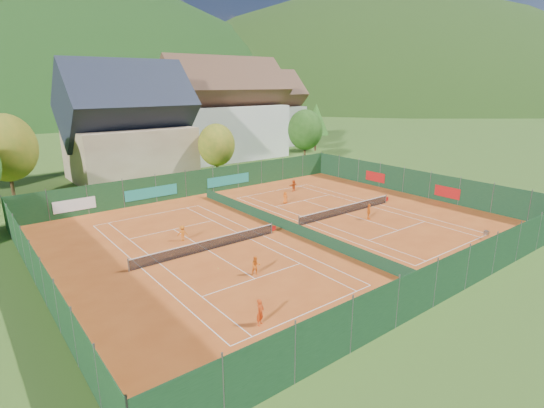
{
  "coord_description": "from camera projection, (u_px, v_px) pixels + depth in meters",
  "views": [
    {
      "loc": [
        -23.29,
        -27.97,
        12.96
      ],
      "look_at": [
        0.0,
        2.0,
        2.0
      ],
      "focal_mm": 28.0,
      "sensor_mm": 36.0,
      "label": 1
    }
  ],
  "objects": [
    {
      "name": "court_markings_right",
      "position": [
        346.0,
        214.0,
        43.25
      ],
      "size": [
        11.03,
        23.83,
        0.0
      ],
      "color": "white",
      "rests_on": "ground"
    },
    {
      "name": "player_right_far_a",
      "position": [
        285.0,
        197.0,
        46.81
      ],
      "size": [
        0.7,
        0.5,
        1.34
      ],
      "primitive_type": "imported",
      "rotation": [
        0.0,
        0.0,
        3.02
      ],
      "color": "orange",
      "rests_on": "ground"
    },
    {
      "name": "player_left_mid",
      "position": [
        256.0,
        266.0,
        29.36
      ],
      "size": [
        0.81,
        0.71,
        1.4
      ],
      "primitive_type": "imported",
      "rotation": [
        0.0,
        0.0,
        -0.31
      ],
      "color": "orange",
      "rests_on": "ground"
    },
    {
      "name": "tennis_net_right",
      "position": [
        347.0,
        209.0,
        43.21
      ],
      "size": [
        13.3,
        0.1,
        1.02
      ],
      "color": "#59595B",
      "rests_on": "ground"
    },
    {
      "name": "ground",
      "position": [
        285.0,
        230.0,
        38.54
      ],
      "size": [
        600.0,
        600.0,
        0.0
      ],
      "primitive_type": "plane",
      "color": "#32571B",
      "rests_on": "ground"
    },
    {
      "name": "court_divider",
      "position": [
        286.0,
        225.0,
        38.4
      ],
      "size": [
        0.03,
        28.8,
        1.0
      ],
      "color": "#133621",
      "rests_on": "ground"
    },
    {
      "name": "clay_pad",
      "position": [
        285.0,
        230.0,
        38.54
      ],
      "size": [
        40.0,
        32.0,
        0.01
      ],
      "primitive_type": "cube",
      "color": "#B84D1B",
      "rests_on": "ground"
    },
    {
      "name": "player_right_near",
      "position": [
        369.0,
        212.0,
        41.33
      ],
      "size": [
        0.89,
        0.95,
        1.57
      ],
      "primitive_type": "imported",
      "rotation": [
        0.0,
        0.0,
        0.86
      ],
      "color": "orange",
      "rests_on": "ground"
    },
    {
      "name": "tree_east_mid",
      "position": [
        316.0,
        119.0,
        81.18
      ],
      "size": [
        5.04,
        5.04,
        9.0
      ],
      "color": "#48291A",
      "rests_on": "ground"
    },
    {
      "name": "court_markings_left",
      "position": [
        208.0,
        250.0,
        33.82
      ],
      "size": [
        11.03,
        23.83,
        0.0
      ],
      "color": "white",
      "rests_on": "ground"
    },
    {
      "name": "loose_ball_1",
      "position": [
        385.0,
        240.0,
        35.9
      ],
      "size": [
        0.07,
        0.07,
        0.07
      ],
      "primitive_type": "sphere",
      "color": "#CCD833",
      "rests_on": "ground"
    },
    {
      "name": "tree_east_back",
      "position": [
        258.0,
        115.0,
        82.34
      ],
      "size": [
        7.15,
        7.15,
        10.86
      ],
      "color": "#442B18",
      "rests_on": "ground"
    },
    {
      "name": "fence_south",
      "position": [
        452.0,
        276.0,
        25.99
      ],
      "size": [
        40.0,
        0.04,
        3.0
      ],
      "color": "#13341A",
      "rests_on": "ground"
    },
    {
      "name": "fence_west",
      "position": [
        38.0,
        273.0,
        26.33
      ],
      "size": [
        0.04,
        32.0,
        3.0
      ],
      "color": "#13361A",
      "rests_on": "ground"
    },
    {
      "name": "fence_east",
      "position": [
        416.0,
        183.0,
        49.96
      ],
      "size": [
        0.09,
        32.0,
        3.0
      ],
      "color": "#13361E",
      "rests_on": "ground"
    },
    {
      "name": "tree_center",
      "position": [
        217.0,
        145.0,
        57.46
      ],
      "size": [
        5.01,
        5.01,
        7.6
      ],
      "color": "#463019",
      "rests_on": "ground"
    },
    {
      "name": "ball_hopper",
      "position": [
        486.0,
        233.0,
        36.23
      ],
      "size": [
        0.34,
        0.34,
        0.8
      ],
      "color": "slate",
      "rests_on": "ground"
    },
    {
      "name": "player_right_far_b",
      "position": [
        294.0,
        186.0,
        52.01
      ],
      "size": [
        1.35,
        0.58,
        1.41
      ],
      "primitive_type": "imported",
      "rotation": [
        0.0,
        0.0,
        3.27
      ],
      "color": "#D44812",
      "rests_on": "ground"
    },
    {
      "name": "player_left_far",
      "position": [
        182.0,
        233.0,
        35.75
      ],
      "size": [
        0.99,
        0.78,
        1.35
      ],
      "primitive_type": "imported",
      "rotation": [
        0.0,
        0.0,
        2.77
      ],
      "color": "orange",
      "rests_on": "ground"
    },
    {
      "name": "hotel_block_b",
      "position": [
        262.0,
        114.0,
        87.77
      ],
      "size": [
        17.28,
        10.0,
        15.5
      ],
      "color": "silver",
      "rests_on": "ground"
    },
    {
      "name": "tree_west_mid",
      "position": [
        6.0,
        148.0,
        45.97
      ],
      "size": [
        6.44,
        6.44,
        9.78
      ],
      "color": "#462C19",
      "rests_on": "ground"
    },
    {
      "name": "chalet",
      "position": [
        129.0,
        130.0,
        57.69
      ],
      "size": [
        16.2,
        12.0,
        16.0
      ],
      "color": "#C9B18D",
      "rests_on": "ground"
    },
    {
      "name": "fence_north",
      "position": [
        196.0,
        183.0,
        50.0
      ],
      "size": [
        40.0,
        0.1,
        3.0
      ],
      "color": "#153B1C",
      "rests_on": "ground"
    },
    {
      "name": "mountain_backdrop",
      "position": [
        64.0,
        177.0,
        243.48
      ],
      "size": [
        820.0,
        530.0,
        242.0
      ],
      "color": "black",
      "rests_on": "ground"
    },
    {
      "name": "loose_ball_0",
      "position": [
        218.0,
        268.0,
        30.5
      ],
      "size": [
        0.07,
        0.07,
        0.07
      ],
      "primitive_type": "sphere",
      "color": "#CCD833",
      "rests_on": "ground"
    },
    {
      "name": "hotel_block_a",
      "position": [
        224.0,
        115.0,
        73.23
      ],
      "size": [
        21.6,
        11.0,
        17.25
      ],
      "color": "silver",
      "rests_on": "ground"
    },
    {
      "name": "tennis_net_left",
      "position": [
        210.0,
        244.0,
        33.77
      ],
      "size": [
        13.3,
        0.1,
        1.02
      ],
      "color": "#59595B",
      "rests_on": "ground"
    },
    {
      "name": "tree_east_front",
      "position": [
        305.0,
        130.0,
        69.4
      ],
      "size": [
        5.72,
        5.72,
        8.69
      ],
      "color": "#4A311A",
      "rests_on": "ground"
    },
    {
      "name": "player_left_near",
      "position": [
        260.0,
        312.0,
        23.27
      ],
      "size": [
        0.68,
        0.59,
        1.57
      ],
      "primitive_type": "imported",
      "rotation": [
        0.0,
        0.0,
        0.45
      ],
      "color": "#CE4012",
      "rests_on": "ground"
    }
  ]
}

